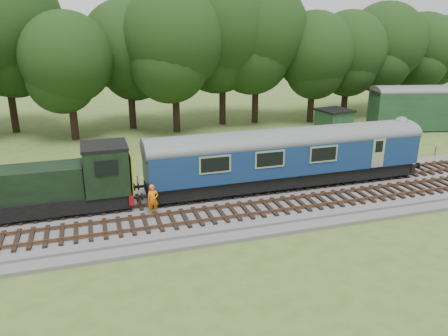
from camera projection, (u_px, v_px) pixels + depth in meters
name	position (u px, v px, depth m)	size (l,w,h in m)	color
ground	(247.00, 205.00, 26.41)	(120.00, 120.00, 0.00)	#3E5C22
ballast	(247.00, 202.00, 26.36)	(70.00, 7.00, 0.35)	#4C4C4F
track_north	(240.00, 190.00, 27.55)	(67.20, 2.40, 0.21)	black
track_south	(257.00, 208.00, 24.84)	(67.20, 2.40, 0.21)	black
fence	(225.00, 180.00, 30.49)	(64.00, 0.12, 1.00)	#6B6054
tree_line	(175.00, 127.00, 46.32)	(70.00, 8.00, 18.00)	black
dmu_railcar	(287.00, 153.00, 27.77)	(18.05, 2.86, 3.88)	black
shunter_loco	(56.00, 185.00, 23.99)	(8.91, 2.60, 3.38)	black
worker	(153.00, 200.00, 24.02)	(0.63, 0.41, 1.72)	orange
shed	(334.00, 121.00, 43.09)	(3.44, 3.44, 2.42)	#183520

